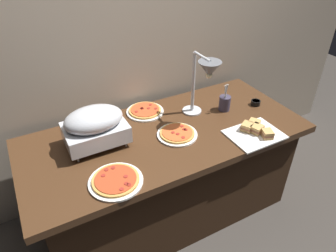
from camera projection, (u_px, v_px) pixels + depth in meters
The scene contains 11 objects.
ground_plane at pixel (167, 209), 2.50m from camera, with size 8.00×8.00×0.00m, color #38332D.
back_wall at pixel (133, 45), 2.18m from camera, with size 4.40×0.04×2.40m, color tan.
buffet_table at pixel (167, 174), 2.28m from camera, with size 1.90×0.84×0.76m.
chafing_dish at pixel (95, 125), 1.88m from camera, with size 0.38×0.27×0.26m.
heat_lamp at pixel (206, 74), 1.98m from camera, with size 0.15×0.32×0.46m.
pizza_plate_front at pixel (116, 181), 1.68m from camera, with size 0.30×0.30×0.03m.
pizza_plate_center at pixel (145, 111), 2.27m from camera, with size 0.27×0.27×0.03m.
pizza_plate_raised_stand at pixel (177, 134), 2.04m from camera, with size 0.27×0.27×0.03m.
sandwich_platter at pixel (255, 131), 2.05m from camera, with size 0.35×0.27×0.06m.
sauce_cup_near at pixel (256, 103), 2.35m from camera, with size 0.07×0.07×0.04m.
utensil_holder at pixel (225, 103), 2.28m from camera, with size 0.08×0.08×0.23m.
Camera 1 is at (-0.79, -1.48, 1.97)m, focal length 33.18 mm.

